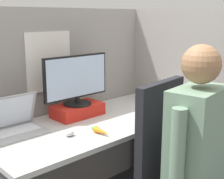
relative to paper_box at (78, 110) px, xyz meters
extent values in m
cube|color=gray|center=(0.03, 0.21, -0.04)|extent=(2.03, 0.04, 1.50)
cube|color=white|center=(-0.10, 0.18, 0.34)|extent=(0.36, 0.01, 0.42)
cube|color=gray|center=(0.82, -0.24, -0.04)|extent=(0.04, 1.33, 1.50)
cube|color=#B7B7B2|center=(0.03, -0.17, -0.06)|extent=(1.53, 0.69, 0.03)
cube|color=#4C4C51|center=(0.76, -0.17, -0.43)|extent=(0.03, 0.59, 0.72)
cube|color=red|center=(0.00, 0.00, 0.00)|extent=(0.35, 0.21, 0.09)
cylinder|color=black|center=(0.00, 0.00, 0.05)|extent=(0.20, 0.20, 0.01)
cylinder|color=black|center=(0.00, 0.00, 0.08)|extent=(0.04, 0.04, 0.05)
cube|color=black|center=(0.00, 0.00, 0.24)|extent=(0.52, 0.02, 0.30)
cube|color=silver|center=(0.00, -0.01, 0.24)|extent=(0.50, 0.00, 0.28)
cube|color=#99999E|center=(-0.48, -0.04, -0.03)|extent=(0.32, 0.23, 0.02)
cube|color=silver|center=(-0.48, -0.02, -0.02)|extent=(0.27, 0.13, 0.00)
cube|color=#99999E|center=(-0.48, 0.04, 0.08)|extent=(0.32, 0.09, 0.22)
cube|color=silver|center=(-0.48, 0.03, 0.08)|extent=(0.28, 0.07, 0.19)
ellipsoid|color=silver|center=(-0.27, -0.28, -0.03)|extent=(0.06, 0.05, 0.04)
cube|color=black|center=(0.68, -0.07, -0.01)|extent=(0.04, 0.13, 0.06)
cone|color=orange|center=(-0.12, -0.40, -0.02)|extent=(0.04, 0.12, 0.04)
cylinder|color=green|center=(-0.12, -0.32, -0.02)|extent=(0.02, 0.02, 0.02)
cube|color=black|center=(0.07, -0.68, -0.02)|extent=(0.44, 0.11, 0.64)
cube|color=gray|center=(0.03, -0.94, 0.05)|extent=(0.36, 0.24, 0.54)
sphere|color=#9E704C|center=(0.03, -0.94, 0.43)|extent=(0.19, 0.19, 0.19)
cylinder|color=gray|center=(-0.17, -0.97, 0.05)|extent=(0.07, 0.07, 0.43)
cylinder|color=gray|center=(0.23, -0.91, 0.05)|extent=(0.07, 0.07, 0.43)
camera|label=1|loc=(-1.28, -1.71, 0.65)|focal=50.00mm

